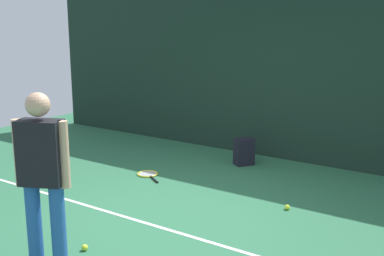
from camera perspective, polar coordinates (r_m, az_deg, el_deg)
The scene contains 8 objects.
ground_plane at distance 6.02m, azimuth -2.17°, elevation -10.03°, with size 12.00×12.00×0.00m, color #2D6B47.
back_fence at distance 8.21m, azimuth 10.30°, elevation 6.50°, with size 10.00×0.10×2.93m, color #192D23.
court_line at distance 5.71m, azimuth -4.71°, elevation -11.34°, with size 9.00×0.05×0.00m, color white.
tennis_player at distance 4.62m, azimuth -17.24°, elevation -4.99°, with size 0.49×0.37×1.70m.
tennis_racket at distance 7.44m, azimuth -5.20°, elevation -5.47°, with size 0.61×0.48×0.03m.
backpack at distance 7.93m, azimuth 6.11°, elevation -2.84°, with size 0.38×0.37×0.44m.
tennis_ball_near_player at distance 5.23m, azimuth -12.56°, elevation -13.61°, with size 0.07×0.07×0.07m, color #CCE033.
tennis_ball_by_fence at distance 6.22m, azimuth 11.19°, elevation -9.17°, with size 0.07×0.07×0.07m, color #CCE033.
Camera 1 is at (3.30, -4.47, 2.32)m, focal length 45.16 mm.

